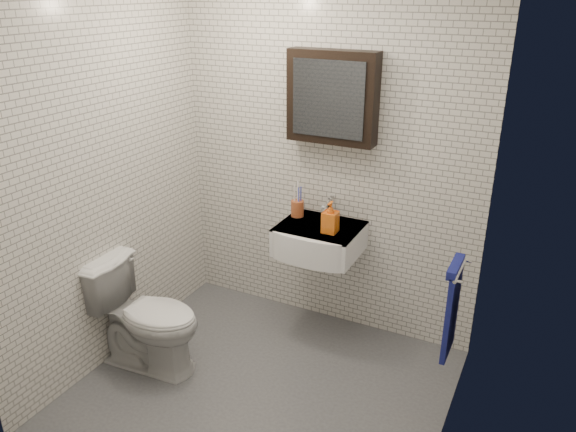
% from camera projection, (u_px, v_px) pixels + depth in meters
% --- Properties ---
extents(ground, '(2.20, 2.00, 0.01)m').
position_uv_depth(ground, '(261.00, 390.00, 3.55)').
color(ground, '#494B50').
rests_on(ground, ground).
extents(room_shell, '(2.22, 2.02, 2.51)m').
position_uv_depth(room_shell, '(256.00, 170.00, 2.98)').
color(room_shell, silver).
rests_on(room_shell, ground).
extents(washbasin, '(0.55, 0.50, 0.20)m').
position_uv_depth(washbasin, '(317.00, 240.00, 3.84)').
color(washbasin, white).
rests_on(washbasin, room_shell).
extents(faucet, '(0.06, 0.20, 0.15)m').
position_uv_depth(faucet, '(329.00, 209.00, 3.94)').
color(faucet, silver).
rests_on(faucet, washbasin).
extents(mirror_cabinet, '(0.60, 0.15, 0.60)m').
position_uv_depth(mirror_cabinet, '(332.00, 97.00, 3.64)').
color(mirror_cabinet, black).
rests_on(mirror_cabinet, room_shell).
extents(towel_rail, '(0.09, 0.30, 0.58)m').
position_uv_depth(towel_rail, '(452.00, 305.00, 3.13)').
color(towel_rail, silver).
rests_on(towel_rail, room_shell).
extents(toothbrush_cup, '(0.12, 0.12, 0.25)m').
position_uv_depth(toothbrush_cup, '(297.00, 208.00, 3.98)').
color(toothbrush_cup, '#A54E29').
rests_on(toothbrush_cup, washbasin).
extents(soap_bottle, '(0.10, 0.10, 0.21)m').
position_uv_depth(soap_bottle, '(330.00, 217.00, 3.70)').
color(soap_bottle, orange).
rests_on(soap_bottle, washbasin).
extents(toilet, '(0.77, 0.47, 0.76)m').
position_uv_depth(toilet, '(146.00, 316.00, 3.66)').
color(toilet, white).
rests_on(toilet, ground).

